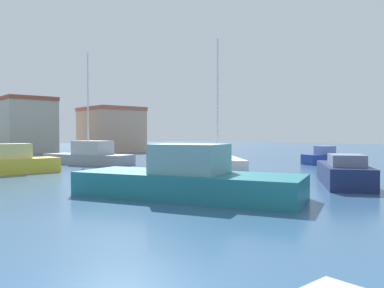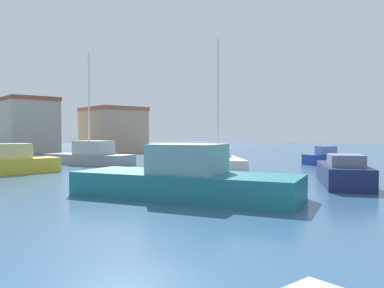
{
  "view_description": "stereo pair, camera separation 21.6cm",
  "coord_description": "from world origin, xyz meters",
  "px_view_note": "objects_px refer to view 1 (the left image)",
  "views": [
    {
      "loc": [
        -1.42,
        -3.43,
        2.36
      ],
      "look_at": [
        14.28,
        15.11,
        1.77
      ],
      "focal_mm": 36.21,
      "sensor_mm": 36.0,
      "label": 1
    },
    {
      "loc": [
        -1.25,
        -3.57,
        2.36
      ],
      "look_at": [
        14.28,
        15.11,
        1.77
      ],
      "focal_mm": 36.21,
      "sensor_mm": 36.0,
      "label": 2
    }
  ],
  "objects_px": {
    "motorboat_teal_inner_mooring": "(188,179)",
    "motorboat_blue_distant_east": "(329,158)",
    "sailboat_white_near_pier": "(217,160)",
    "motorboat_navy_behind_lamppost": "(344,173)",
    "sailboat_grey_center_channel": "(90,156)"
  },
  "relations": [
    {
      "from": "motorboat_teal_inner_mooring",
      "to": "motorboat_blue_distant_east",
      "type": "distance_m",
      "value": 19.8
    },
    {
      "from": "sailboat_white_near_pier",
      "to": "motorboat_navy_behind_lamppost",
      "type": "xyz_separation_m",
      "value": [
        -2.54,
        -11.2,
        0.08
      ]
    },
    {
      "from": "sailboat_grey_center_channel",
      "to": "motorboat_blue_distant_east",
      "type": "distance_m",
      "value": 19.14
    },
    {
      "from": "motorboat_navy_behind_lamppost",
      "to": "sailboat_grey_center_channel",
      "type": "bearing_deg",
      "value": 100.42
    },
    {
      "from": "sailboat_white_near_pier",
      "to": "motorboat_blue_distant_east",
      "type": "height_order",
      "value": "sailboat_white_near_pier"
    },
    {
      "from": "sailboat_grey_center_channel",
      "to": "motorboat_navy_behind_lamppost",
      "type": "distance_m",
      "value": 19.79
    },
    {
      "from": "sailboat_grey_center_channel",
      "to": "motorboat_teal_inner_mooring",
      "type": "xyz_separation_m",
      "value": [
        -4.33,
        -17.49,
        -0.03
      ]
    },
    {
      "from": "motorboat_teal_inner_mooring",
      "to": "motorboat_blue_distant_east",
      "type": "bearing_deg",
      "value": 15.52
    },
    {
      "from": "sailboat_white_near_pier",
      "to": "motorboat_navy_behind_lamppost",
      "type": "bearing_deg",
      "value": -102.8
    },
    {
      "from": "sailboat_white_near_pier",
      "to": "motorboat_blue_distant_east",
      "type": "relative_size",
      "value": 1.99
    },
    {
      "from": "sailboat_white_near_pier",
      "to": "motorboat_teal_inner_mooring",
      "type": "bearing_deg",
      "value": -138.58
    },
    {
      "from": "motorboat_teal_inner_mooring",
      "to": "motorboat_navy_behind_lamppost",
      "type": "bearing_deg",
      "value": -13.98
    },
    {
      "from": "sailboat_grey_center_channel",
      "to": "motorboat_teal_inner_mooring",
      "type": "bearing_deg",
      "value": -103.92
    },
    {
      "from": "motorboat_teal_inner_mooring",
      "to": "motorboat_navy_behind_lamppost",
      "type": "relative_size",
      "value": 1.56
    },
    {
      "from": "sailboat_grey_center_channel",
      "to": "motorboat_teal_inner_mooring",
      "type": "distance_m",
      "value": 18.02
    }
  ]
}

